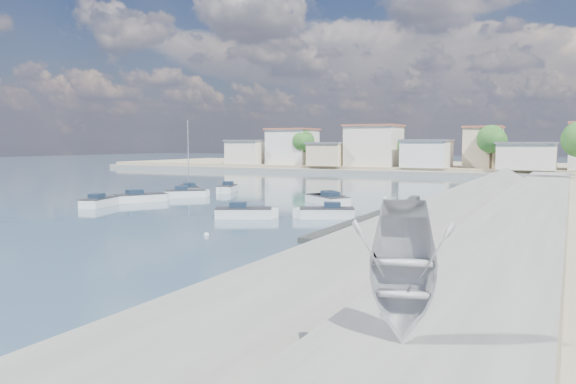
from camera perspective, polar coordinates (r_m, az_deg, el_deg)
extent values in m
plane|color=#293E53|center=(76.38, 10.70, 0.37)|extent=(400.00, 400.00, 0.00)
cube|color=slate|center=(46.51, 23.45, -1.78)|extent=(5.00, 90.00, 1.80)
cube|color=slate|center=(46.96, 18.15, -1.55)|extent=(4.17, 90.00, 2.86)
cube|color=slate|center=(38.25, 15.85, -3.69)|extent=(5.31, 3.50, 1.94)
cube|color=black|center=(45.78, 8.66, -2.44)|extent=(1.00, 26.00, 0.35)
cube|color=black|center=(59.29, 12.43, -0.83)|extent=(2.00, 8.05, 0.30)
cube|color=gray|center=(127.03, 17.26, 2.36)|extent=(160.00, 40.00, 1.40)
cube|color=slate|center=(106.42, 15.36, 1.78)|extent=(160.00, 2.50, 0.80)
cube|color=beige|center=(127.12, -3.99, 4.02)|extent=(8.00, 8.00, 5.00)
cube|color=#595960|center=(127.10, -4.00, 5.22)|extent=(8.48, 8.48, 0.35)
cube|color=silver|center=(124.07, 0.47, 4.58)|extent=(9.00, 9.00, 7.50)
cube|color=#99513D|center=(124.10, 0.47, 6.39)|extent=(9.54, 9.54, 0.35)
cube|color=beige|center=(117.21, 4.20, 3.81)|extent=(7.00, 8.00, 4.50)
cube|color=#595960|center=(117.18, 4.21, 5.00)|extent=(7.42, 8.48, 0.35)
cube|color=beige|center=(115.92, 8.71, 4.62)|extent=(10.00, 9.00, 8.00)
cube|color=#99513D|center=(115.97, 8.74, 6.68)|extent=(10.60, 9.54, 0.35)
cube|color=silver|center=(112.02, 13.91, 3.75)|extent=(8.50, 8.50, 5.00)
cube|color=#595960|center=(112.01, 13.94, 5.12)|extent=(9.01, 9.01, 0.35)
cube|color=beige|center=(113.17, 19.22, 4.26)|extent=(6.50, 7.50, 7.50)
cube|color=#99513D|center=(113.21, 19.27, 6.25)|extent=(6.89, 7.95, 0.35)
cube|color=beige|center=(108.41, 23.11, 3.33)|extent=(9.50, 9.00, 4.50)
cube|color=#595960|center=(108.38, 23.15, 4.61)|extent=(10.07, 9.54, 0.35)
cylinder|color=#38281E|center=(119.66, 1.54, 3.58)|extent=(0.44, 0.44, 3.38)
sphere|color=#1F4818|center=(119.62, 1.55, 5.18)|extent=(4.80, 4.80, 4.80)
sphere|color=#1F4818|center=(118.70, 1.82, 5.07)|extent=(3.60, 3.60, 3.60)
sphere|color=#1F4818|center=(120.35, 1.32, 5.25)|extent=(3.30, 3.30, 3.30)
cylinder|color=#38281E|center=(116.02, 10.26, 3.34)|extent=(0.44, 0.44, 2.93)
sphere|color=#1F4818|center=(115.98, 10.28, 4.77)|extent=(4.16, 4.16, 4.16)
sphere|color=#1F4818|center=(115.26, 10.58, 4.67)|extent=(3.12, 3.12, 3.12)
sphere|color=#1F4818|center=(116.54, 10.03, 4.84)|extent=(2.86, 2.86, 2.86)
cylinder|color=#38281E|center=(107.99, 19.88, 3.19)|extent=(0.44, 0.44, 3.60)
sphere|color=#1F4818|center=(107.95, 19.94, 5.08)|extent=(5.12, 5.12, 5.12)
sphere|color=#1F4818|center=(107.20, 20.41, 4.94)|extent=(3.84, 3.84, 3.84)
sphere|color=#1F4818|center=(108.53, 19.55, 5.17)|extent=(3.52, 3.52, 3.52)
sphere|color=#1F4818|center=(77.57, 27.08, 4.88)|extent=(3.08, 3.08, 3.08)
cube|color=white|center=(56.56, -18.63, -1.10)|extent=(2.95, 4.81, 1.00)
cube|color=white|center=(58.25, -17.70, -0.91)|extent=(1.69, 1.69, 1.00)
cube|color=#262628|center=(56.52, -18.64, -0.60)|extent=(2.98, 4.82, 0.08)
cube|color=#192839|center=(56.10, -18.88, -0.40)|extent=(1.43, 1.60, 0.48)
cube|color=white|center=(63.64, -10.40, -0.27)|extent=(4.37, 4.32, 1.00)
cube|color=white|center=(63.89, -8.74, -0.23)|extent=(1.27, 1.27, 1.00)
cube|color=#262628|center=(63.59, -10.41, 0.18)|extent=(4.40, 4.34, 0.08)
cube|color=#192839|center=(63.52, -10.81, 0.38)|extent=(1.71, 1.70, 0.48)
cube|color=white|center=(55.98, 4.01, -0.91)|extent=(5.69, 5.05, 1.00)
cube|color=white|center=(58.07, 2.84, -0.69)|extent=(1.67, 1.67, 1.00)
cube|color=#262628|center=(55.94, 4.02, -0.40)|extent=(5.71, 5.09, 0.08)
cube|color=#192839|center=(55.43, 4.30, -0.20)|extent=(2.12, 2.05, 0.48)
cube|color=white|center=(45.59, 3.96, -2.26)|extent=(4.72, 3.49, 1.00)
cube|color=white|center=(45.55, 1.61, -2.26)|extent=(1.62, 1.62, 1.00)
cube|color=#262628|center=(45.53, 3.96, -1.64)|extent=(4.74, 3.53, 0.08)
cube|color=#192839|center=(45.53, 4.51, -1.34)|extent=(1.66, 1.57, 0.48)
cube|color=white|center=(59.82, -14.83, -0.69)|extent=(4.32, 5.52, 1.00)
cube|color=white|center=(60.57, -12.84, -0.58)|extent=(1.79, 1.79, 1.00)
cube|color=#262628|center=(59.77, -14.84, -0.21)|extent=(4.36, 5.54, 0.08)
cube|color=#192839|center=(59.58, -15.31, -0.01)|extent=(1.87, 1.98, 0.48)
cube|color=white|center=(56.95, 3.90, -0.81)|extent=(4.65, 3.57, 1.00)
cube|color=white|center=(58.40, 2.75, -0.66)|extent=(1.53, 1.53, 1.00)
cube|color=#262628|center=(56.90, 3.90, -0.31)|extent=(4.67, 3.60, 0.08)
cube|color=#192839|center=(56.55, 4.18, -0.10)|extent=(1.66, 1.56, 0.48)
cube|color=white|center=(69.99, -6.18, 0.26)|extent=(3.34, 5.01, 1.00)
cube|color=white|center=(68.02, -6.53, 0.11)|extent=(1.65, 1.65, 1.00)
cube|color=#262628|center=(69.95, -6.18, 0.66)|extent=(3.37, 5.02, 0.08)
cube|color=#192839|center=(70.39, -6.11, 0.89)|extent=(1.53, 1.71, 0.48)
cube|color=white|center=(45.58, -4.53, -2.27)|extent=(4.82, 3.67, 1.00)
cube|color=white|center=(45.50, -2.09, -2.27)|extent=(1.57, 1.57, 1.00)
cube|color=#262628|center=(45.52, -4.53, -1.64)|extent=(4.83, 3.70, 0.08)
cube|color=#192839|center=(45.52, -5.10, -1.34)|extent=(1.71, 1.60, 0.48)
cube|color=white|center=(68.97, -10.05, 0.14)|extent=(5.71, 5.83, 1.00)
cube|color=white|center=(71.63, -10.31, 0.31)|extent=(1.47, 1.47, 1.00)
cube|color=#262628|center=(68.93, -10.06, 0.55)|extent=(5.74, 5.86, 0.08)
cube|color=#192839|center=(68.30, -10.00, 0.71)|extent=(2.18, 2.20, 0.48)
cylinder|color=silver|center=(68.74, -10.11, 3.88)|extent=(0.12, 0.12, 8.00)
cylinder|color=silver|center=(67.69, -9.95, 1.07)|extent=(1.72, 1.79, 0.08)
sphere|color=silver|center=(36.96, 13.03, -4.48)|extent=(0.35, 0.35, 0.35)
sphere|color=silver|center=(48.63, 3.70, -2.10)|extent=(0.35, 0.35, 0.35)
sphere|color=silver|center=(37.14, -8.27, -4.36)|extent=(0.35, 0.35, 0.35)
sphere|color=silver|center=(56.96, 12.06, -1.16)|extent=(0.35, 0.35, 0.35)
sphere|color=silver|center=(62.30, 9.81, -0.60)|extent=(0.35, 0.35, 0.35)
sphere|color=silver|center=(62.25, 18.71, -0.80)|extent=(0.35, 0.35, 0.35)
imported|color=#A5A8AD|center=(12.57, 11.40, -13.47)|extent=(3.41, 2.25, 0.59)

